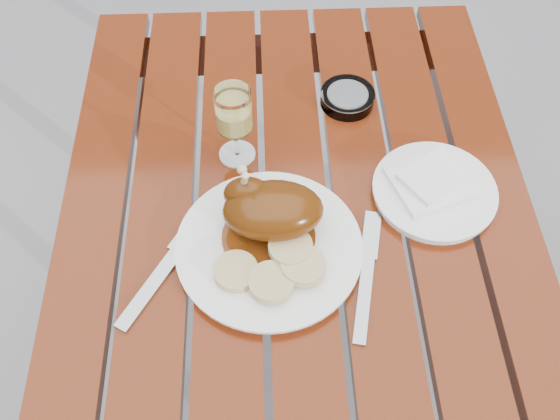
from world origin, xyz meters
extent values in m
plane|color=slate|center=(0.00, 0.00, 0.00)|extent=(60.00, 60.00, 0.00)
cube|color=maroon|center=(0.00, 0.00, 0.38)|extent=(0.80, 1.20, 0.75)
cylinder|color=white|center=(-0.05, -0.02, 0.76)|extent=(0.36, 0.36, 0.02)
cylinder|color=#57260A|center=(-0.05, 0.00, 0.77)|extent=(0.15, 0.15, 0.00)
ellipsoid|color=#602D07|center=(-0.04, 0.02, 0.81)|extent=(0.16, 0.11, 0.08)
ellipsoid|color=#602D07|center=(-0.08, 0.05, 0.82)|extent=(0.07, 0.05, 0.06)
cylinder|color=#C6B28C|center=(-0.09, 0.05, 0.84)|extent=(0.02, 0.04, 0.08)
cylinder|color=#D6B582|center=(-0.10, -0.07, 0.78)|extent=(0.07, 0.07, 0.02)
cylinder|color=#D6B582|center=(-0.05, -0.09, 0.78)|extent=(0.07, 0.07, 0.02)
cylinder|color=#D6B582|center=(0.00, -0.06, 0.79)|extent=(0.07, 0.07, 0.02)
cylinder|color=#D6B582|center=(-0.02, -0.03, 0.79)|extent=(0.07, 0.07, 0.02)
cylinder|color=#F4E46E|center=(-0.10, 0.19, 0.83)|extent=(0.08, 0.08, 0.15)
cylinder|color=white|center=(0.24, 0.09, 0.76)|extent=(0.27, 0.27, 0.02)
cube|color=white|center=(0.23, 0.10, 0.77)|extent=(0.15, 0.15, 0.01)
cylinder|color=#B2B7BC|center=(0.11, 0.31, 0.76)|extent=(0.12, 0.12, 0.03)
cube|color=gray|center=(-0.23, -0.06, 0.75)|extent=(0.11, 0.17, 0.01)
cube|color=gray|center=(0.10, -0.08, 0.75)|extent=(0.06, 0.20, 0.01)
camera|label=1|loc=(-0.05, -0.54, 1.61)|focal=40.00mm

